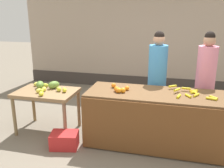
{
  "coord_description": "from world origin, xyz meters",
  "views": [
    {
      "loc": [
        0.68,
        -3.86,
        2.19
      ],
      "look_at": [
        -0.33,
        0.15,
        0.96
      ],
      "focal_mm": 39.84,
      "sensor_mm": 36.0,
      "label": 1
    }
  ],
  "objects_px": {
    "vendor_woman_blue_shirt": "(157,81)",
    "produce_sack": "(99,110)",
    "produce_crate": "(64,140)",
    "vendor_woman_pink_shirt": "(205,83)"
  },
  "relations": [
    {
      "from": "produce_crate",
      "to": "vendor_woman_blue_shirt",
      "type": "bearing_deg",
      "value": 39.77
    },
    {
      "from": "vendor_woman_blue_shirt",
      "to": "produce_crate",
      "type": "bearing_deg",
      "value": -140.23
    },
    {
      "from": "vendor_woman_pink_shirt",
      "to": "produce_crate",
      "type": "xyz_separation_m",
      "value": [
        -2.24,
        -1.19,
        -0.8
      ]
    },
    {
      "from": "produce_crate",
      "to": "produce_sack",
      "type": "bearing_deg",
      "value": 77.87
    },
    {
      "from": "vendor_woman_blue_shirt",
      "to": "produce_sack",
      "type": "distance_m",
      "value": 1.34
    },
    {
      "from": "produce_crate",
      "to": "produce_sack",
      "type": "relative_size",
      "value": 0.93
    },
    {
      "from": "vendor_woman_blue_shirt",
      "to": "produce_crate",
      "type": "distance_m",
      "value": 1.97
    },
    {
      "from": "vendor_woman_pink_shirt",
      "to": "produce_crate",
      "type": "bearing_deg",
      "value": -151.88
    },
    {
      "from": "produce_sack",
      "to": "produce_crate",
      "type": "bearing_deg",
      "value": -102.13
    },
    {
      "from": "vendor_woman_pink_shirt",
      "to": "produce_crate",
      "type": "distance_m",
      "value": 2.66
    }
  ]
}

